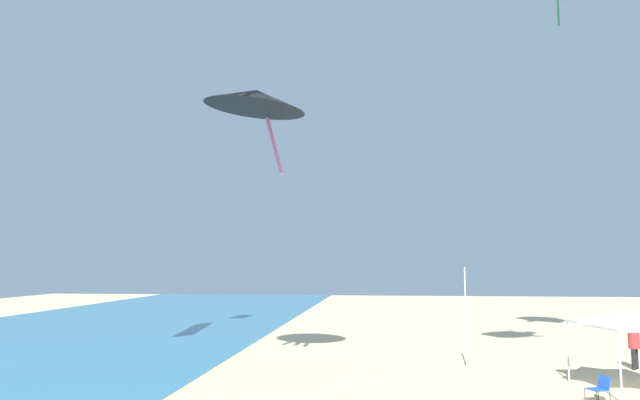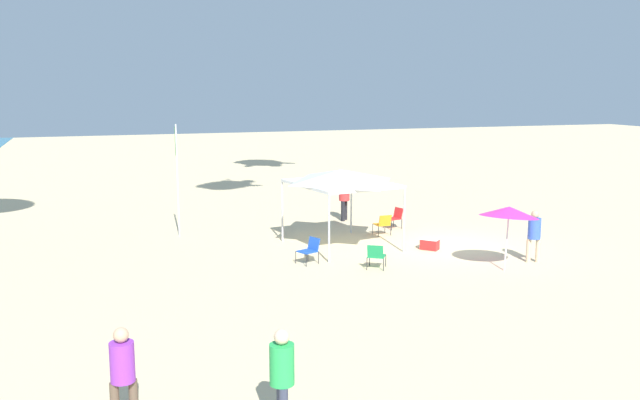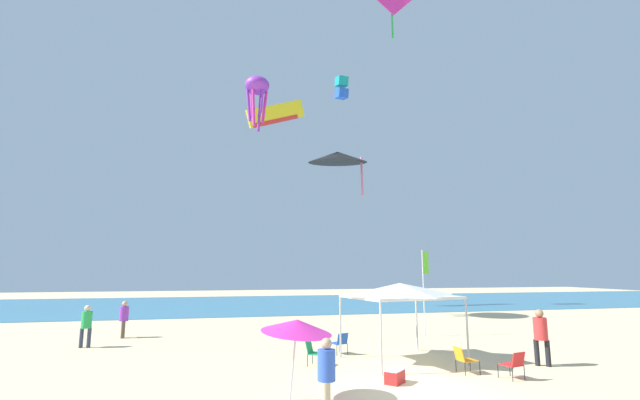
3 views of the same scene
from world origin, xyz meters
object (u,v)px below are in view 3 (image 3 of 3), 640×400
object	(u,v)px
kite_octopus_purple	(257,88)
kite_parafoil_yellow	(276,114)
cooler_box	(395,376)
kite_delta_black	(338,157)
canopy_tent	(400,291)
folding_chair_near_cooler	(514,363)
kite_box_teal	(342,88)
beach_umbrella	(297,326)
folding_chair_left_of_tent	(340,342)
folding_chair_right_of_tent	(314,351)
banner_flag	(424,284)
person_by_tent	(124,316)
person_watching_sky	(326,370)
person_far_stroller	(86,323)
folding_chair_facing_ocean	(464,358)
person_kite_handler	(541,332)

from	to	relation	value
kite_octopus_purple	kite_parafoil_yellow	bearing A→B (deg)	131.25
cooler_box	kite_parafoil_yellow	distance (m)	30.96
kite_delta_black	kite_octopus_purple	bearing A→B (deg)	6.62
canopy_tent	folding_chair_near_cooler	size ratio (longest dim) A/B	4.90
canopy_tent	kite_box_teal	size ratio (longest dim) A/B	1.79
beach_umbrella	kite_delta_black	xyz separation A→B (m)	(6.00, 17.78, 9.45)
kite_parafoil_yellow	kite_delta_black	size ratio (longest dim) A/B	1.08
kite_box_teal	kite_octopus_purple	distance (m)	12.11
folding_chair_left_of_tent	folding_chair_right_of_tent	bearing A→B (deg)	27.76
beach_umbrella	banner_flag	world-z (taller)	banner_flag
person_by_tent	banner_flag	bearing A→B (deg)	72.74
folding_chair_left_of_tent	kite_delta_black	distance (m)	16.61
person_watching_sky	kite_box_teal	bearing A→B (deg)	3.30
person_far_stroller	folding_chair_left_of_tent	bearing A→B (deg)	-12.36
banner_flag	kite_delta_black	bearing A→B (deg)	103.57
canopy_tent	person_far_stroller	xyz separation A→B (m)	(-11.95, 5.54, -1.45)
cooler_box	kite_parafoil_yellow	bearing A→B (deg)	91.21
folding_chair_right_of_tent	kite_delta_black	world-z (taller)	kite_delta_black
folding_chair_left_of_tent	person_by_tent	xyz separation A→B (m)	(-9.15, 6.27, 0.54)
kite_box_teal	cooler_box	bearing A→B (deg)	-113.72
canopy_tent	beach_umbrella	size ratio (longest dim) A/B	1.88
person_by_tent	kite_octopus_purple	world-z (taller)	kite_octopus_purple
cooler_box	person_watching_sky	size ratio (longest dim) A/B	0.43
kite_octopus_purple	folding_chair_left_of_tent	bearing A→B (deg)	-21.50
canopy_tent	beach_umbrella	xyz separation A→B (m)	(-4.51, -3.85, -0.66)
kite_parafoil_yellow	kite_octopus_purple	xyz separation A→B (m)	(-2.37, -8.13, -1.21)
folding_chair_facing_ocean	kite_octopus_purple	size ratio (longest dim) A/B	0.21
folding_chair_facing_ocean	kite_box_teal	size ratio (longest dim) A/B	0.37
folding_chair_right_of_tent	banner_flag	bearing A→B (deg)	-20.88
cooler_box	folding_chair_near_cooler	bearing A→B (deg)	-5.84
folding_chair_facing_ocean	cooler_box	xyz separation A→B (m)	(-2.62, -0.61, -0.27)
folding_chair_facing_ocean	person_kite_handler	distance (m)	3.29
banner_flag	person_far_stroller	bearing A→B (deg)	178.92
folding_chair_left_of_tent	person_by_tent	bearing A→B (deg)	-57.24
folding_chair_right_of_tent	kite_delta_black	distance (m)	18.21
canopy_tent	person_by_tent	xyz separation A→B (m)	(-10.97, 8.03, -1.46)
person_watching_sky	kite_box_teal	distance (m)	34.60
banner_flag	kite_octopus_purple	distance (m)	18.52
person_kite_handler	folding_chair_right_of_tent	bearing A→B (deg)	-154.89
folding_chair_facing_ocean	kite_parafoil_yellow	bearing A→B (deg)	5.75
banner_flag	person_by_tent	xyz separation A→B (m)	(-14.56, 2.79, -1.53)
person_far_stroller	person_watching_sky	world-z (taller)	person_far_stroller
kite_octopus_purple	folding_chair_near_cooler	bearing A→B (deg)	-12.28
folding_chair_near_cooler	folding_chair_facing_ocean	size ratio (longest dim) A/B	1.00
beach_umbrella	folding_chair_near_cooler	xyz separation A→B (m)	(6.76, 0.70, -1.35)
person_watching_sky	kite_octopus_purple	xyz separation A→B (m)	(-0.29, 19.88, 15.32)
folding_chair_left_of_tent	person_kite_handler	distance (m)	7.19
folding_chair_left_of_tent	kite_delta_black	xyz separation A→B (m)	(3.31, 12.17, 10.80)
beach_umbrella	folding_chair_right_of_tent	bearing A→B (deg)	71.76
folding_chair_facing_ocean	kite_delta_black	xyz separation A→B (m)	(0.31, 16.10, 10.80)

